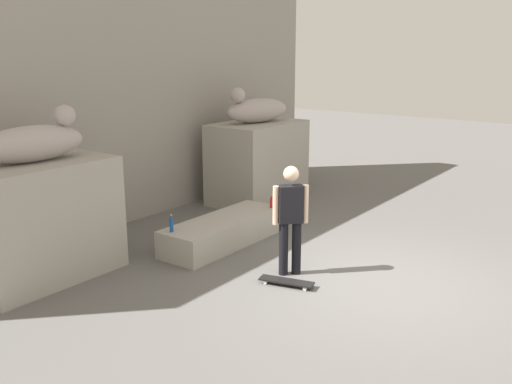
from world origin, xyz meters
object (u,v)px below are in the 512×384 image
(statue_reclining_left, at_px, (34,142))
(statue_reclining_right, at_px, (256,109))
(skateboard, at_px, (286,281))
(bottle_blue, at_px, (171,225))
(skater, at_px, (290,216))
(bottle_red, at_px, (272,203))

(statue_reclining_left, bearing_deg, statue_reclining_right, 5.78)
(skateboard, distance_m, bottle_blue, 2.15)
(bottle_blue, bearing_deg, skater, -71.99)
(statue_reclining_right, bearing_deg, statue_reclining_left, 13.65)
(skater, distance_m, bottle_blue, 1.99)
(statue_reclining_left, distance_m, skater, 3.84)
(statue_reclining_left, height_order, bottle_red, statue_reclining_left)
(statue_reclining_left, relative_size, skateboard, 2.00)
(statue_reclining_left, height_order, bottle_blue, statue_reclining_left)
(skater, relative_size, bottle_blue, 5.77)
(statue_reclining_left, distance_m, statue_reclining_right, 5.38)
(bottle_red, relative_size, bottle_blue, 0.87)
(skater, relative_size, bottle_red, 6.61)
(statue_reclining_left, xyz_separation_m, bottle_blue, (1.62, -1.06, -1.45))
(statue_reclining_left, xyz_separation_m, skater, (2.23, -2.93, -1.11))
(statue_reclining_right, bearing_deg, bottle_red, 56.89)
(skateboard, bearing_deg, bottle_blue, 171.76)
(skateboard, height_order, bottle_red, bottle_red)
(statue_reclining_right, bearing_deg, bottle_blue, 29.41)
(statue_reclining_right, height_order, skater, statue_reclining_right)
(skater, bearing_deg, bottle_blue, 151.71)
(skateboard, bearing_deg, skater, 103.32)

